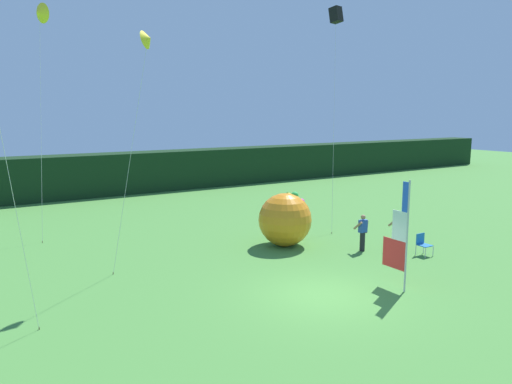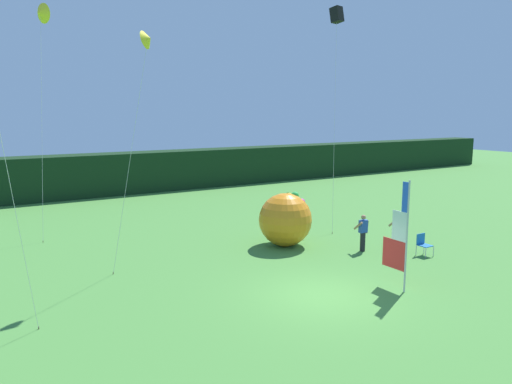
% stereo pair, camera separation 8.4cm
% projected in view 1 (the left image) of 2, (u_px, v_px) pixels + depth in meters
% --- Properties ---
extents(ground_plane, '(120.00, 120.00, 0.00)m').
position_uv_depth(ground_plane, '(324.00, 295.00, 15.72)').
color(ground_plane, '#478438').
extents(distant_treeline, '(80.00, 2.40, 2.92)m').
position_uv_depth(distant_treeline, '(114.00, 174.00, 35.02)').
color(distant_treeline, black).
rests_on(distant_treeline, ground).
extents(banner_flag, '(0.06, 1.03, 3.71)m').
position_uv_depth(banner_flag, '(400.00, 237.00, 16.01)').
color(banner_flag, '#B7B7BC').
rests_on(banner_flag, ground).
extents(person_near_banner, '(0.55, 0.48, 1.68)m').
position_uv_depth(person_near_banner, '(397.00, 230.00, 20.71)').
color(person_near_banner, black).
rests_on(person_near_banner, ground).
extents(person_mid_field, '(0.55, 0.48, 1.57)m').
position_uv_depth(person_mid_field, '(363.00, 232.00, 20.63)').
color(person_mid_field, black).
rests_on(person_mid_field, ground).
extents(inflatable_balloon, '(2.34, 2.34, 2.37)m').
position_uv_depth(inflatable_balloon, '(285.00, 220.00, 21.39)').
color(inflatable_balloon, orange).
rests_on(inflatable_balloon, ground).
extents(folding_chair, '(0.51, 0.51, 0.89)m').
position_uv_depth(folding_chair, '(423.00, 243.00, 20.09)').
color(folding_chair, '#BCBCC1').
rests_on(folding_chair, ground).
extents(kite_yellow_delta_0, '(1.85, 0.80, 8.68)m').
position_uv_depth(kite_yellow_delta_0, '(148.00, 41.00, 16.82)').
color(kite_yellow_delta_0, brown).
rests_on(kite_yellow_delta_0, ground).
extents(kite_black_box_1, '(2.66, 3.15, 11.27)m').
position_uv_depth(kite_black_box_1, '(336.00, 16.00, 25.42)').
color(kite_black_box_1, brown).
rests_on(kite_black_box_1, ground).
extents(kite_yellow_delta_3, '(1.35, 2.95, 10.92)m').
position_uv_depth(kite_yellow_delta_3, '(40.00, 13.00, 22.87)').
color(kite_yellow_delta_3, brown).
rests_on(kite_yellow_delta_3, ground).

